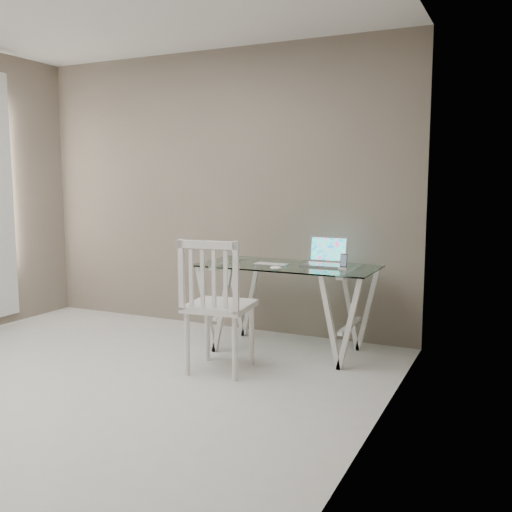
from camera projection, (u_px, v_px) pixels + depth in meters
The scene contains 7 objects.
room at pixel (36, 138), 3.58m from camera, with size 4.50×4.52×2.71m.
desk at pixel (287, 307), 4.85m from camera, with size 1.50×0.70×0.75m.
chair at pixel (216, 300), 4.25m from camera, with size 0.52×0.52×1.03m.
laptop at pixel (325, 258), 4.80m from camera, with size 0.34×0.28×0.24m.
keyboard at pixel (271, 264), 4.81m from camera, with size 0.30×0.13×0.01m, color silver.
mouse at pixel (276, 268), 4.53m from camera, with size 0.10×0.06×0.03m, color white.
phone_dock at pixel (343, 265), 4.58m from camera, with size 0.07×0.07×0.12m.
Camera 1 is at (2.73, -2.69, 1.44)m, focal length 40.00 mm.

